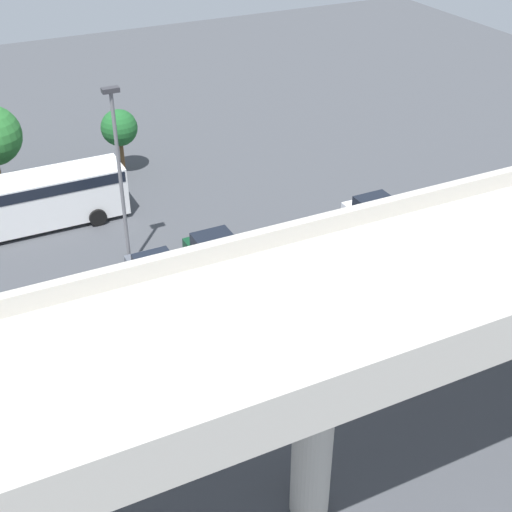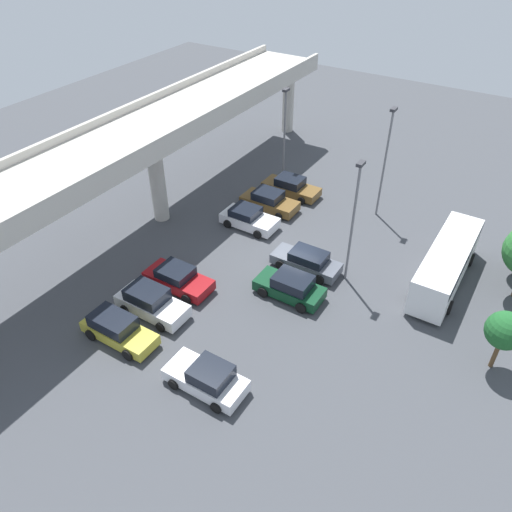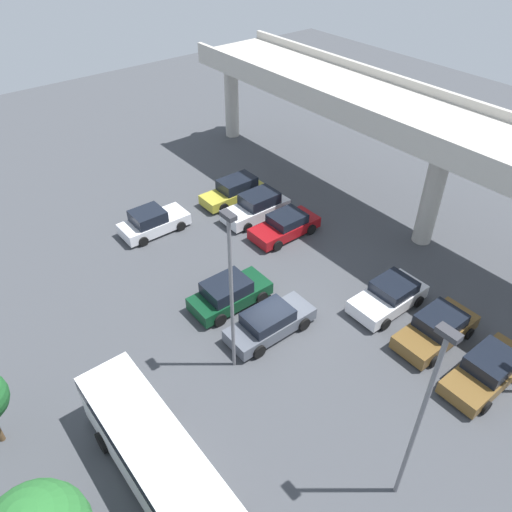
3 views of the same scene
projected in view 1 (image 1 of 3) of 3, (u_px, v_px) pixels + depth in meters
The scene contains 13 objects.
ground_plane at pixel (171, 300), 30.63m from camera, with size 86.56×86.56×0.00m, color #424449.
highway_overpass at pixel (319, 328), 17.89m from camera, with size 41.56×6.00×8.26m.
parked_car_0 at pixel (380, 219), 35.13m from camera, with size 2.19×4.38×1.62m.
parked_car_1 at pixel (411, 300), 29.28m from camera, with size 2.15×4.60×1.72m.
parked_car_2 at pixel (357, 322), 28.21m from camera, with size 2.20×4.56×1.45m.
parked_car_3 at pixel (219, 258), 32.04m from camera, with size 2.18×4.40×1.61m.
parked_car_4 at pixel (160, 280), 30.69m from camera, with size 2.04×4.71×1.48m.
parked_car_5 at pixel (154, 386), 25.08m from camera, with size 2.25×4.35×1.51m.
parked_car_6 at pixel (69, 412), 23.98m from camera, with size 2.21×4.60×1.53m.
parked_car_8 at pixel (465, 286), 30.20m from camera, with size 2.01×4.63×1.60m.
shuttle_bus at pixel (33, 199), 35.07m from camera, with size 9.08×2.57×2.71m.
lamp_post_by_overpass at pixel (119, 169), 30.21m from camera, with size 0.70×0.35×8.51m.
tree_front_left at pixel (119, 128), 39.90m from camera, with size 2.06×2.06×3.76m.
Camera 1 is at (7.67, 23.94, 17.97)m, focal length 50.00 mm.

